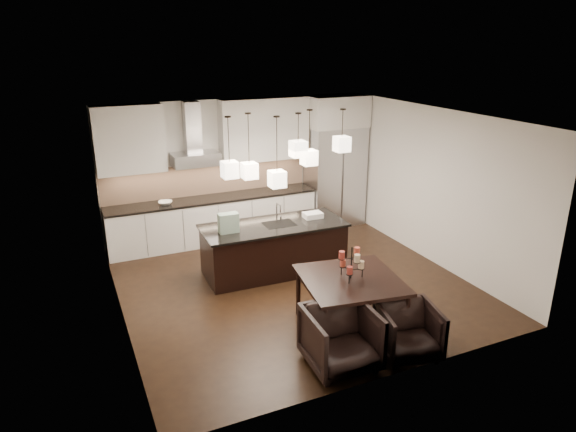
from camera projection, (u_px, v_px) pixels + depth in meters
name	position (u px, v px, depth m)	size (l,w,h in m)	color
floor	(293.00, 284.00, 8.66)	(5.50, 5.50, 0.02)	black
ceiling	(293.00, 116.00, 7.73)	(5.50, 5.50, 0.02)	white
wall_back	(237.00, 167.00, 10.57)	(5.50, 0.02, 2.80)	silver
wall_front	(395.00, 273.00, 5.82)	(5.50, 0.02, 2.80)	silver
wall_left	(113.00, 230.00, 7.12)	(0.02, 5.50, 2.80)	silver
wall_right	(432.00, 186.00, 9.27)	(0.02, 5.50, 2.80)	silver
refrigerator	(335.00, 176.00, 11.17)	(1.20, 0.72, 2.15)	#B7B7BA
fridge_panel	(337.00, 111.00, 10.70)	(1.26, 0.72, 0.65)	silver
lower_cabinets	(214.00, 220.00, 10.36)	(4.21, 0.62, 0.88)	silver
countertop	(213.00, 199.00, 10.21)	(4.21, 0.66, 0.04)	black
backsplash	(208.00, 179.00, 10.35)	(4.21, 0.02, 0.63)	tan
upper_cab_left	(129.00, 140.00, 9.33)	(1.25, 0.35, 1.25)	silver
upper_cab_right	(265.00, 129.00, 10.36)	(1.86, 0.35, 1.25)	silver
hood_canopy	(195.00, 159.00, 9.86)	(0.90, 0.52, 0.24)	#B7B7BA
hood_chimney	(192.00, 127.00, 9.76)	(0.30, 0.28, 0.96)	#B7B7BA
fruit_bowl	(165.00, 203.00, 9.77)	(0.26, 0.26, 0.06)	silver
island_body	(274.00, 249.00, 8.99)	(2.41, 0.96, 0.85)	black
island_top	(274.00, 225.00, 8.84)	(2.48, 1.04, 0.04)	black
faucet	(277.00, 212.00, 8.89)	(0.10, 0.23, 0.37)	silver
tote_bag	(228.00, 223.00, 8.43)	(0.33, 0.17, 0.33)	#275E36
food_container	(313.00, 215.00, 9.15)	(0.33, 0.23, 0.10)	silver
dining_table	(350.00, 304.00, 7.20)	(1.32, 1.32, 0.79)	black
candelabra	(351.00, 263.00, 6.99)	(0.38, 0.38, 0.46)	black
candle_a	(361.00, 265.00, 7.05)	(0.08, 0.08, 0.11)	#D1B186
candle_b	(343.00, 263.00, 7.10)	(0.08, 0.08, 0.11)	#C54933
candle_c	(350.00, 270.00, 6.87)	(0.08, 0.08, 0.11)	#9E3228
candle_d	(357.00, 251.00, 7.07)	(0.08, 0.08, 0.11)	#C54933
candle_e	(342.00, 255.00, 6.94)	(0.08, 0.08, 0.11)	#9E3228
candle_f	(357.00, 258.00, 6.83)	(0.08, 0.08, 0.11)	#D1B186
armchair_left	(341.00, 339.00, 6.37)	(0.84, 0.86, 0.79)	black
armchair_right	(408.00, 331.00, 6.62)	(0.74, 0.76, 0.69)	black
pendant_a	(230.00, 170.00, 8.08)	(0.24, 0.24, 0.26)	#F3E1C6
pendant_b	(249.00, 171.00, 8.47)	(0.24, 0.24, 0.26)	#F3E1C6
pendant_c	(298.00, 149.00, 8.36)	(0.24, 0.24, 0.26)	#F3E1C6
pendant_d	(309.00, 158.00, 8.81)	(0.24, 0.24, 0.26)	#F3E1C6
pendant_e	(342.00, 144.00, 8.82)	(0.24, 0.24, 0.26)	#F3E1C6
pendant_f	(277.00, 179.00, 8.15)	(0.24, 0.24, 0.26)	#F3E1C6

